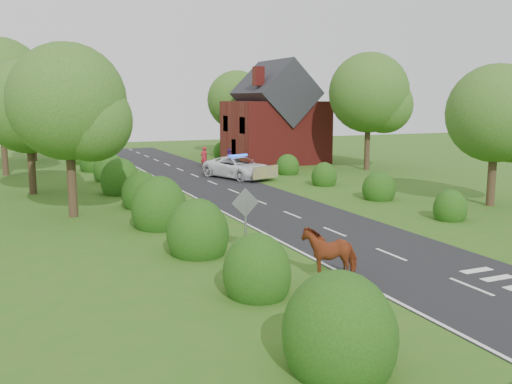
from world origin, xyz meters
name	(u,v)px	position (x,y,z in m)	size (l,w,h in m)	color
ground	(391,255)	(0.00, 0.00, 0.00)	(120.00, 120.00, 0.00)	#2D6118
road	(239,194)	(0.00, 15.00, 0.01)	(6.00, 70.00, 0.02)	black
road_markings	(227,201)	(-1.60, 12.93, 0.03)	(4.96, 70.00, 0.01)	white
hedgerow_left	(145,198)	(-6.51, 11.69, 0.75)	(2.75, 50.41, 3.00)	#20390F
hedgerow_right	(367,187)	(6.60, 11.21, 0.55)	(2.10, 45.78, 2.10)	#20390F
tree_left_a	(74,107)	(-9.75, 11.86, 5.34)	(5.74, 5.60, 8.38)	#332316
tree_left_b	(33,110)	(-11.25, 19.86, 5.04)	(5.74, 5.60, 8.07)	#332316
tree_left_c	(4,88)	(-12.70, 29.83, 6.53)	(6.97, 6.80, 10.22)	#332316
tree_left_d	(34,100)	(-10.23, 39.85, 5.64)	(6.15, 6.00, 8.89)	#332316
tree_right_a	(501,117)	(11.23, 5.87, 4.74)	(5.33, 5.20, 7.56)	#332316
tree_right_b	(373,96)	(14.29, 21.84, 5.94)	(6.56, 6.40, 9.40)	#332316
tree_right_c	(240,102)	(9.27, 37.85, 5.34)	(6.15, 6.00, 8.58)	#332316
road_sign	(245,212)	(-5.00, 2.00, 1.65)	(1.06, 0.08, 2.53)	gray
house	(275,120)	(9.49, 30.00, 3.79)	(8.00, 7.40, 9.17)	maroon
cow	(330,256)	(-3.46, -1.37, 0.70)	(1.04, 1.98, 1.40)	maroon
police_van	(238,167)	(2.50, 21.42, 0.79)	(4.35, 6.25, 1.73)	white
pedestrian_red	(204,157)	(2.17, 28.27, 0.90)	(0.65, 0.43, 1.79)	#A91929
pedestrian_purple	(229,159)	(3.69, 26.47, 0.87)	(0.84, 0.66, 1.74)	#4F277C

